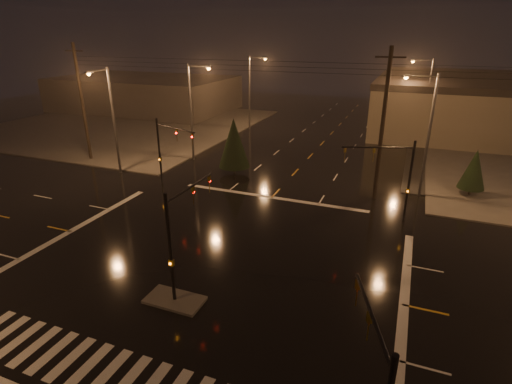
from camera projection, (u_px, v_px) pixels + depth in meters
ground at (211, 262)px, 23.99m from camera, size 140.00×140.00×0.00m
sidewalk_nw at (126, 124)px, 60.12m from camera, size 36.00×36.00×0.12m
median_island at (175, 300)px, 20.51m from camera, size 3.00×1.60×0.15m
crosswalk at (108, 372)px, 16.22m from camera, size 15.00×2.60×0.01m
stop_bar_far at (272, 197)px, 33.49m from camera, size 16.00×0.50×0.01m
commercial_block at (145, 93)px, 71.17m from camera, size 30.00×18.00×5.60m
signal_mast_median at (179, 228)px, 19.95m from camera, size 0.25×4.59×6.00m
signal_mast_ne at (396, 171)px, 28.10m from camera, size 4.84×1.86×6.00m
signal_mast_nw at (166, 145)px, 34.58m from camera, size 4.84×1.86×6.00m
streetlight_1 at (193, 106)px, 41.20m from camera, size 2.77×0.32×10.00m
streetlight_2 at (251, 88)px, 55.02m from camera, size 2.77×0.32×10.00m
streetlight_3 at (426, 128)px, 31.84m from camera, size 2.77×0.32×10.00m
streetlight_4 at (426, 94)px, 49.12m from camera, size 2.77×0.32×10.00m
streetlight_5 at (111, 115)px, 36.96m from camera, size 0.32×2.77×10.00m
utility_pole_0 at (82, 103)px, 41.31m from camera, size 2.20×0.32×12.00m
utility_pole_1 at (382, 126)px, 31.08m from camera, size 2.20×0.32×12.00m
conifer_0 at (474, 169)px, 32.97m from camera, size 2.14×2.14×4.04m
conifer_3 at (234, 143)px, 38.14m from camera, size 3.03×3.03×5.43m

